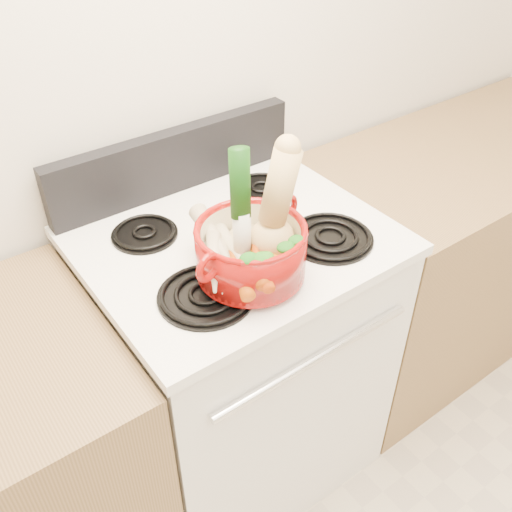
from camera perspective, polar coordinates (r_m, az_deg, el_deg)
wall_back at (r=1.60m, az=-9.91°, el=18.30°), size 3.50×0.02×2.60m
stove_body at (r=1.82m, az=-1.77°, el=-10.53°), size 0.76×0.65×0.92m
cooktop at (r=1.50m, az=-2.11°, el=1.59°), size 0.78×0.67×0.03m
control_backsplash at (r=1.67m, az=-8.13°, el=9.44°), size 0.76×0.05×0.18m
oven_handle at (r=1.41m, az=6.01°, el=-10.19°), size 0.60×0.02×0.02m
counter_right at (r=2.44m, az=19.40°, el=1.10°), size 1.36×0.65×0.90m
burner_front_left at (r=1.30m, az=-5.04°, el=-3.86°), size 0.22×0.22×0.02m
burner_front_right at (r=1.49m, az=7.45°, el=1.93°), size 0.22×0.22×0.02m
burner_back_left at (r=1.52m, az=-11.09°, el=2.31°), size 0.17×0.17×0.02m
burner_back_right at (r=1.68m, az=0.53°, el=6.82°), size 0.17×0.17×0.02m
dutch_oven at (r=1.31m, az=-0.52°, el=0.54°), size 0.31×0.31×0.13m
pot_handle_left at (r=1.20m, az=-4.80°, el=-1.14°), size 0.07×0.04×0.07m
pot_handle_right at (r=1.38m, az=3.20°, el=4.82°), size 0.07×0.04×0.07m
squash at (r=1.29m, az=2.38°, el=5.23°), size 0.19×0.15×0.29m
leek at (r=1.25m, az=-1.45°, el=4.91°), size 0.07×0.07×0.30m
ginger at (r=1.38m, az=-1.44°, el=2.10°), size 0.08×0.07×0.04m
parsnip_0 at (r=1.31m, az=-4.37°, el=-0.33°), size 0.11×0.21×0.06m
parsnip_1 at (r=1.31m, az=-3.27°, el=0.34°), size 0.10×0.22×0.06m
parsnip_2 at (r=1.31m, az=-2.03°, el=0.48°), size 0.06×0.18×0.05m
parsnip_3 at (r=1.27m, az=-4.22°, el=-0.53°), size 0.13×0.17×0.05m
parsnip_4 at (r=1.32m, az=-4.04°, el=1.60°), size 0.09×0.24×0.07m
carrot_0 at (r=1.31m, az=0.30°, el=-0.47°), size 0.06×0.16×0.05m
carrot_1 at (r=1.26m, az=-1.72°, el=-1.80°), size 0.09×0.16×0.05m
carrot_2 at (r=1.30m, az=1.01°, el=-0.08°), size 0.10×0.16×0.04m
carrot_3 at (r=1.25m, az=0.71°, el=-1.37°), size 0.08×0.13×0.04m
carrot_4 at (r=1.27m, az=0.17°, el=-0.63°), size 0.10×0.16×0.05m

